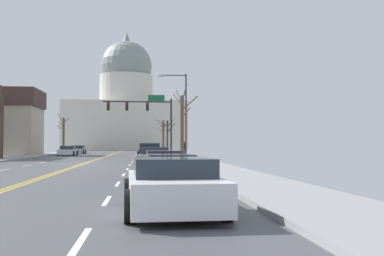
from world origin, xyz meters
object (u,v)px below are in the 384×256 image
at_px(sedan_near_03, 154,158).
at_px(pedestrian_00, 184,148).
at_px(sedan_near_05, 170,172).
at_px(sedan_oncoming_01, 78,150).
at_px(street_lamp_right, 182,108).
at_px(sedan_near_00, 152,153).
at_px(pickup_truck_near_01, 150,152).
at_px(sedan_near_06, 172,186).
at_px(sedan_near_02, 156,156).
at_px(signal_gantry, 147,112).
at_px(sedan_near_04, 163,164).
at_px(sedan_oncoming_00, 68,151).

relative_size(sedan_near_03, pedestrian_00, 2.62).
distance_m(sedan_near_05, sedan_oncoming_01, 56.03).
xyz_separation_m(sedan_near_05, pedestrian_00, (2.92, 28.43, 0.53)).
bearing_deg(sedan_near_03, sedan_near_05, -88.97).
bearing_deg(street_lamp_right, sedan_near_05, -95.51).
bearing_deg(pedestrian_00, sedan_near_00, 117.40).
relative_size(sedan_oncoming_01, pedestrian_00, 2.55).
relative_size(pickup_truck_near_01, pedestrian_00, 3.15).
distance_m(sedan_near_06, sedan_oncoming_01, 61.70).
relative_size(sedan_near_02, sedan_oncoming_01, 1.10).
relative_size(signal_gantry, pickup_truck_near_01, 1.50).
xyz_separation_m(street_lamp_right, pedestrian_00, (0.43, 2.56, -3.63)).
distance_m(sedan_oncoming_01, pedestrian_00, 29.80).
bearing_deg(sedan_near_04, sedan_oncoming_00, 105.12).
relative_size(sedan_near_03, sedan_near_05, 0.94).
relative_size(sedan_near_02, sedan_oncoming_00, 1.01).
distance_m(sedan_near_06, pedestrian_00, 34.39).
height_order(sedan_near_05, pedestrian_00, pedestrian_00).
height_order(sedan_near_00, sedan_oncoming_00, sedan_oncoming_00).
height_order(signal_gantry, pedestrian_00, signal_gantry).
relative_size(signal_gantry, street_lamp_right, 1.04).
relative_size(signal_gantry, sedan_near_00, 1.82).
bearing_deg(sedan_near_02, sedan_near_04, -90.25).
relative_size(sedan_near_04, sedan_oncoming_01, 1.04).
bearing_deg(sedan_oncoming_00, street_lamp_right, -55.95).
height_order(street_lamp_right, pickup_truck_near_01, street_lamp_right).
relative_size(signal_gantry, sedan_near_04, 1.78).
bearing_deg(street_lamp_right, pedestrian_00, 80.50).
xyz_separation_m(pickup_truck_near_01, sedan_oncoming_00, (-10.10, 17.39, -0.13)).
xyz_separation_m(street_lamp_right, sedan_near_05, (-2.50, -25.87, -4.16)).
bearing_deg(sedan_near_02, street_lamp_right, 67.43).
height_order(signal_gantry, sedan_near_03, signal_gantry).
distance_m(street_lamp_right, sedan_near_03, 13.14).
bearing_deg(signal_gantry, sedan_oncoming_01, 120.88).
bearing_deg(sedan_near_02, sedan_near_06, -90.78).
xyz_separation_m(sedan_near_04, sedan_oncoming_00, (-10.46, 38.71, 0.02)).
xyz_separation_m(pickup_truck_near_01, sedan_oncoming_01, (-10.16, 27.40, -0.12)).
relative_size(street_lamp_right, pedestrian_00, 4.56).
height_order(sedan_oncoming_01, pedestrian_00, pedestrian_00).
bearing_deg(sedan_oncoming_00, sedan_oncoming_01, 90.35).
bearing_deg(pickup_truck_near_01, sedan_near_06, -89.88).
xyz_separation_m(pickup_truck_near_01, sedan_near_03, (0.10, -13.95, -0.10)).
bearing_deg(sedan_near_02, sedan_oncoming_01, 106.83).
bearing_deg(sedan_near_04, pickup_truck_near_01, 90.98).
bearing_deg(sedan_oncoming_01, sedan_near_00, -63.37).
bearing_deg(pickup_truck_near_01, sedan_near_04, -89.02).
xyz_separation_m(sedan_near_02, sedan_near_06, (-0.35, -25.86, -0.01)).
relative_size(street_lamp_right, sedan_near_04, 1.71).
relative_size(sedan_near_02, pedestrian_00, 2.82).
height_order(sedan_near_06, pedestrian_00, pedestrian_00).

